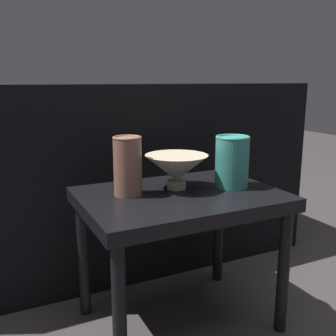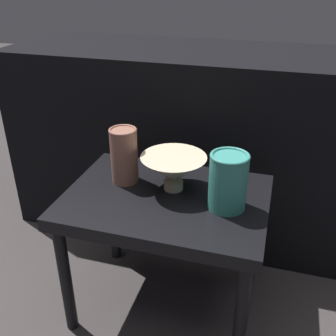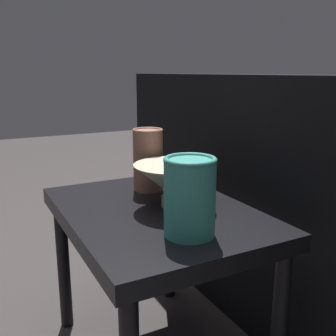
{
  "view_description": "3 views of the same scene",
  "coord_description": "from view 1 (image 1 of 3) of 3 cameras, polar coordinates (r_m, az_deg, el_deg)",
  "views": [
    {
      "loc": [
        -0.53,
        -1.0,
        0.77
      ],
      "look_at": [
        -0.02,
        0.05,
        0.5
      ],
      "focal_mm": 42.0,
      "sensor_mm": 36.0,
      "label": 1
    },
    {
      "loc": [
        0.28,
        -0.94,
        1.04
      ],
      "look_at": [
        -0.0,
        0.03,
        0.51
      ],
      "focal_mm": 42.0,
      "sensor_mm": 36.0,
      "label": 2
    },
    {
      "loc": [
        0.82,
        -0.4,
        0.76
      ],
      "look_at": [
        -0.01,
        0.04,
        0.53
      ],
      "focal_mm": 42.0,
      "sensor_mm": 36.0,
      "label": 3
    }
  ],
  "objects": [
    {
      "name": "couch_backdrop",
      "position": [
        1.67,
        -6.75,
        -0.87
      ],
      "size": [
        1.53,
        0.5,
        0.75
      ],
      "color": "black",
      "rests_on": "ground_plane"
    },
    {
      "name": "table",
      "position": [
        1.2,
        1.76,
        -6.18
      ],
      "size": [
        0.59,
        0.43,
        0.43
      ],
      "color": "black",
      "rests_on": "ground_plane"
    },
    {
      "name": "bowl",
      "position": [
        1.21,
        1.24,
        -0.03
      ],
      "size": [
        0.19,
        0.19,
        0.11
      ],
      "color": "#C1B293",
      "rests_on": "table"
    },
    {
      "name": "vase_textured_left",
      "position": [
        1.15,
        -5.88,
        0.4
      ],
      "size": [
        0.08,
        0.08,
        0.17
      ],
      "color": "brown",
      "rests_on": "table"
    },
    {
      "name": "vase_colorful_right",
      "position": [
        1.25,
        9.28,
        1.05
      ],
      "size": [
        0.11,
        0.11,
        0.16
      ],
      "color": "teal",
      "rests_on": "table"
    },
    {
      "name": "ground_plane",
      "position": [
        1.37,
        1.65,
        -21.26
      ],
      "size": [
        8.0,
        8.0,
        0.0
      ],
      "primitive_type": "plane",
      "color": "#383333"
    }
  ]
}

